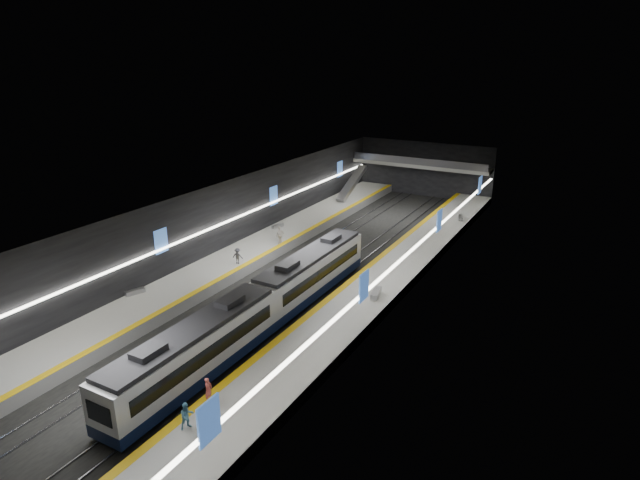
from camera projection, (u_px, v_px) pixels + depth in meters
The scene contains 26 objects.
ground at pixel (303, 278), 51.11m from camera, with size 70.00×70.00×0.00m, color black.
ceiling at pixel (302, 197), 48.43m from camera, with size 20.00×70.00×0.04m, color beige.
wall_left at pixel (218, 222), 54.35m from camera, with size 0.04×70.00×8.00m, color black.
wall_right at pixel (404, 257), 45.19m from camera, with size 0.04×70.00×8.00m, color black.
wall_back at pixel (425, 169), 78.58m from camera, with size 20.00×0.04×8.00m, color black.
platform_left at pixel (240, 259), 54.38m from camera, with size 5.00×70.00×1.00m, color slate.
tile_surface_left at pixel (240, 254), 54.21m from camera, with size 5.00×70.00×0.02m, color #A0A09B.
tactile_strip_left at pixel (257, 258), 53.20m from camera, with size 0.60×70.00×0.02m, color #E1AD0B.
platform_right at pixel (375, 289), 47.51m from camera, with size 5.00×70.00×1.00m, color slate.
tile_surface_right at pixel (376, 284), 47.34m from camera, with size 5.00×70.00×0.02m, color #A0A09B.
tactile_strip_right at pixel (353, 279), 48.34m from camera, with size 0.60×70.00×0.02m, color #E1AD0B.
rails at pixel (303, 277), 51.09m from camera, with size 6.52×70.00×0.12m.
train at pixel (262, 305), 40.73m from camera, with size 2.69×30.04×3.60m.
ad_posters at pixel (308, 230), 50.43m from camera, with size 19.94×53.50×2.20m.
cove_light_left at pixel (220, 225), 54.32m from camera, with size 0.25×68.60×0.12m, color white.
cove_light_right at pixel (402, 259), 45.35m from camera, with size 0.25×68.60×0.12m, color white.
mezzanine_bridge at pixel (420, 165), 76.53m from camera, with size 20.00×3.00×1.50m.
escalator at pixel (352, 183), 74.98m from camera, with size 1.20×8.00×0.60m, color #99999E.
bench_left_near at pixel (135, 292), 45.28m from camera, with size 0.46×1.64×0.40m, color #99999E.
bench_left_far at pixel (278, 226), 62.30m from camera, with size 0.46×1.64×0.40m, color #99999E.
bench_right_near at pixel (376, 293), 44.91m from camera, with size 0.57×2.04×0.50m, color #99999E.
bench_right_far at pixel (461, 218), 65.33m from camera, with size 0.49×1.77×0.43m, color #99999E.
passenger_right_a at pixel (208, 390), 31.24m from camera, with size 0.57×0.37×1.56m, color #CF564D.
passenger_right_b at pixel (187, 416), 29.01m from camera, with size 0.78×0.60×1.60m, color teal.
passenger_left_a at pixel (280, 235), 56.89m from camera, with size 1.11×0.46×1.90m, color beige.
passenger_left_b at pixel (238, 256), 51.54m from camera, with size 1.02×0.58×1.57m, color #3A3B41.
Camera 1 is at (24.23, -40.24, 20.54)m, focal length 30.00 mm.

